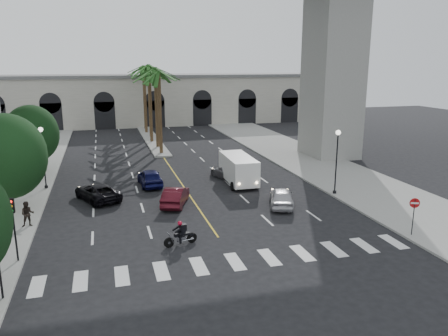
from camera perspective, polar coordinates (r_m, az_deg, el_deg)
The scene contains 24 objects.
ground at distance 25.53m, azimuth 0.43°, elevation -10.72°, with size 140.00×140.00×0.00m, color black.
sidewalk_right at distance 44.32m, azimuth 13.82°, elevation -0.40°, with size 8.00×100.00×0.15m, color gray.
median at distance 61.58m, azimuth -9.42°, elevation 3.71°, with size 2.00×24.00×0.20m, color gray.
pier_building at distance 77.87m, azimuth -10.97°, elevation 8.79°, with size 71.00×10.50×8.50m.
palm_a at distance 50.78m, azimuth -8.52°, elevation 11.88°, with size 3.20×3.20×10.30m.
palm_b at distance 54.75m, azimuth -8.98°, elevation 12.27°, with size 3.20×3.20×10.60m.
palm_c at distance 58.70m, azimuth -9.74°, elevation 11.87°, with size 3.20×3.20×10.10m.
palm_d at distance 62.70m, azimuth -9.84°, elevation 12.64°, with size 3.20×3.20×10.90m.
palm_e at distance 66.66m, azimuth -10.42°, elevation 12.27°, with size 3.20×3.20×10.40m.
palm_f at distance 70.67m, azimuth -10.50°, elevation 12.56°, with size 3.20×3.20×10.70m.
street_tree_mid at distance 33.60m, azimuth -26.57°, elevation 1.34°, with size 5.44×5.44×7.21m.
street_tree_far at distance 45.31m, azimuth -23.83°, elevation 4.07°, with size 5.04×5.04×6.68m.
lamp_post_left_far at distance 39.35m, azimuth -22.59°, elevation 1.88°, with size 0.40×0.40×5.35m.
lamp_post_right at distance 35.96m, azimuth 14.51°, elevation 1.47°, with size 0.40×0.40×5.35m.
traffic_signal_far at distance 25.62m, azimuth -25.82°, elevation -6.02°, with size 0.25×0.18×3.65m.
motorcycle_rider at distance 26.12m, azimuth -5.58°, elevation -8.57°, with size 2.06×0.70×1.51m.
car_a at distance 33.02m, azimuth 7.50°, elevation -3.77°, with size 1.69×4.20×1.43m, color #BAB9BE.
car_b at distance 33.22m, azimuth -6.38°, elevation -3.66°, with size 1.48×4.23×1.39m, color #430D16.
car_c at distance 35.53m, azimuth -16.21°, elevation -3.03°, with size 2.23×4.83×1.34m, color black.
car_d at distance 40.20m, azimuth 0.90°, elevation -0.49°, with size 2.00×4.91×1.43m, color slate.
car_e at distance 38.66m, azimuth -9.64°, elevation -1.21°, with size 1.76×4.38×1.49m, color #0E1145.
cargo_van at distance 38.61m, azimuth 1.90°, elevation -0.07°, with size 2.49×5.89×2.48m.
pedestrian_b at distance 31.06m, azimuth -24.28°, elevation -5.50°, with size 0.82×0.64×1.68m, color black.
do_not_enter_sign at distance 29.13m, azimuth 23.58°, elevation -4.93°, with size 0.58×0.26×2.51m.
Camera 1 is at (-6.46, -22.34, 10.53)m, focal length 35.00 mm.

